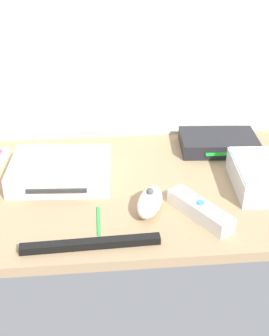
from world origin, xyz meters
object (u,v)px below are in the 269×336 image
Objects in this scene: network_router at (218,142)px; remote_nunchuk at (150,202)px; game_console at (61,170)px; remote_wand at (200,210)px; stylus_pen at (98,220)px; sensor_bar at (91,244)px; remote_classic_pad at (62,159)px.

remote_nunchuk is (-19.67, -24.59, 0.34)cm from network_router.
game_console is 31.15cm from remote_wand.
network_router is at bearing 38.29° from remote_wand.
game_console reaches higher than network_router.
game_console is 22.03cm from remote_nunchuk.
remote_wand is at bearing 2.31° from remote_nunchuk.
sensor_bar is at bearing -101.34° from stylus_pen.
remote_nunchuk is 1.21× the size of stylus_pen.
game_console is 3.34cm from remote_classic_pad.
remote_classic_pad is (-25.90, 15.70, 3.90)cm from remote_wand.
network_router is 1.29× the size of remote_wand.
remote_wand is 0.91× the size of remote_classic_pad.
network_router is at bearing 33.60° from remote_classic_pad.
sensor_bar reaches higher than stylus_pen.
remote_wand is (26.43, -16.47, -0.69)cm from game_console.
network_router is 38.55cm from remote_classic_pad.
game_console is 38.65cm from network_router.
stylus_pen is (-9.91, -2.60, -1.69)cm from remote_nunchuk.
remote_classic_pad is at bearing 162.93° from remote_nunchuk.
network_router is 29.48cm from remote_wand.
stylus_pen is at bearing 148.45° from remote_wand.
remote_classic_pad is (0.53, -0.77, 3.21)cm from game_console.
network_router reaches higher than stylus_pen.
remote_wand is 1.62× the size of stylus_pen.
network_router is at bearing 46.10° from sensor_bar.
game_console is at bearing -159.23° from network_router.
game_console is 2.45× the size of stylus_pen.
sensor_bar is at bearing 168.37° from remote_wand.
remote_wand is at bearing -0.94° from stylus_pen.
stylus_pen is at bearing -50.08° from remote_classic_pad.
remote_classic_pad is 17.62cm from stylus_pen.
remote_wand is at bearing -106.91° from network_router.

